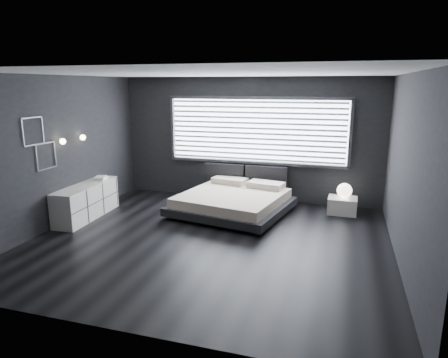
% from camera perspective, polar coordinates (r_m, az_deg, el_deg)
% --- Properties ---
extents(room, '(6.04, 6.00, 2.80)m').
position_cam_1_polar(room, '(6.58, -2.14, 2.61)').
color(room, black).
rests_on(room, ground).
extents(window, '(4.14, 0.09, 1.52)m').
position_cam_1_polar(window, '(9.07, 4.62, 6.87)').
color(window, white).
rests_on(window, ground).
extents(headboard, '(1.96, 0.16, 0.52)m').
position_cam_1_polar(headboard, '(9.24, 3.01, 0.47)').
color(headboard, black).
rests_on(headboard, ground).
extents(sconce_near, '(0.18, 0.11, 0.11)m').
position_cam_1_polar(sconce_near, '(7.99, -22.07, 5.00)').
color(sconce_near, silver).
rests_on(sconce_near, ground).
extents(sconce_far, '(0.18, 0.11, 0.11)m').
position_cam_1_polar(sconce_far, '(8.46, -19.54, 5.62)').
color(sconce_far, silver).
rests_on(sconce_far, ground).
extents(wall_art_upper, '(0.01, 0.48, 0.48)m').
position_cam_1_polar(wall_art_upper, '(7.57, -25.60, 6.17)').
color(wall_art_upper, '#47474C').
rests_on(wall_art_upper, ground).
extents(wall_art_lower, '(0.01, 0.48, 0.48)m').
position_cam_1_polar(wall_art_lower, '(7.82, -24.04, 3.02)').
color(wall_art_lower, '#47474C').
rests_on(wall_art_lower, ground).
extents(bed, '(2.51, 2.43, 0.56)m').
position_cam_1_polar(bed, '(8.33, 1.30, -3.15)').
color(bed, black).
rests_on(bed, ground).
extents(nightstand, '(0.59, 0.50, 0.34)m').
position_cam_1_polar(nightstand, '(8.69, 16.54, -3.64)').
color(nightstand, white).
rests_on(nightstand, ground).
extents(orb_lamp, '(0.31, 0.31, 0.31)m').
position_cam_1_polar(orb_lamp, '(8.61, 16.83, -1.58)').
color(orb_lamp, white).
rests_on(orb_lamp, nightstand).
extents(dresser, '(0.56, 1.72, 0.68)m').
position_cam_1_polar(dresser, '(8.50, -19.03, -3.00)').
color(dresser, white).
rests_on(dresser, ground).
extents(book_stack, '(0.29, 0.35, 0.06)m').
position_cam_1_polar(book_stack, '(8.80, -17.25, 0.16)').
color(book_stack, white).
rests_on(book_stack, dresser).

